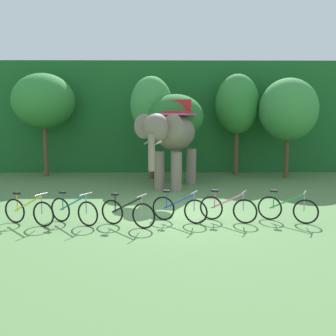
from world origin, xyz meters
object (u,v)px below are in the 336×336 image
Objects in this scene: tree_right at (176,117)px; tree_far_right at (44,101)px; tree_center_left at (288,110)px; elephant at (173,136)px; bike_black at (127,213)px; bike_green at (287,209)px; bike_yellow at (29,211)px; bike_teal at (74,211)px; tree_left at (151,105)px; tree_far_left at (237,105)px; bike_blue at (179,209)px; bike_pink at (228,209)px.

tree_far_right is at bearing 167.40° from tree_right.
tree_center_left is 6.40m from elephant.
bike_black is 4.58m from bike_green.
tree_center_left is at bearing 40.16° from bike_yellow.
tree_far_right reaches higher than bike_yellow.
bike_yellow and bike_teal have the same top height.
tree_left is 3.19× the size of bike_green.
tree_far_left reaches higher than bike_teal.
bike_yellow is 1.02× the size of bike_blue.
tree_far_right is 3.28× the size of bike_blue.
bike_black is at bearing -101.37° from tree_right.
bike_pink is (1.40, 0.03, 0.00)m from bike_blue.
tree_left reaches higher than bike_yellow.
bike_pink is at bearing -117.80° from tree_center_left.
tree_left is 3.25× the size of bike_teal.
bike_black is 0.99× the size of bike_blue.
tree_far_left is at bearing 69.81° from bike_blue.
tree_right is at bearing 78.63° from bike_black.
bike_yellow is at bearing -111.08° from tree_left.
bike_black and bike_pink have the same top height.
bike_yellow is 1.03× the size of bike_black.
bike_yellow and bike_blue have the same top height.
tree_center_left is 3.15× the size of bike_green.
tree_far_right reaches higher than tree_left.
bike_yellow is 5.63m from bike_pink.
bike_yellow is 1.05× the size of bike_teal.
tree_right is 7.74m from bike_blue.
elephant is 2.60× the size of bike_yellow.
tree_left is 1.01× the size of tree_center_left.
tree_left is 3.14× the size of bike_blue.
tree_left is 1.47m from tree_right.
tree_left reaches higher than bike_teal.
tree_far_right is at bearing 152.36° from elephant.
tree_right reaches higher than bike_teal.
tree_center_left is (6.69, 0.09, -0.20)m from tree_left.
bike_black is at bearing -129.76° from tree_center_left.
bike_yellow is at bearing 176.11° from bike_black.
tree_center_left is 3.20× the size of bike_teal.
bike_black is 1.01× the size of bike_green.
tree_far_right reaches higher than elephant.
elephant reaches higher than bike_yellow.
tree_far_left is 3.34× the size of bike_green.
tree_far_right is 11.03m from bike_black.
tree_far_right is 1.00× the size of tree_far_left.
tree_left is 8.97m from bike_teal.
tree_far_left reaches higher than bike_green.
tree_right is at bearing 67.48° from bike_teal.
bike_yellow is at bearing -139.84° from tree_center_left.
bike_blue is (2.98, 0.18, 0.00)m from bike_teal.
tree_right is 2.66× the size of bike_teal.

